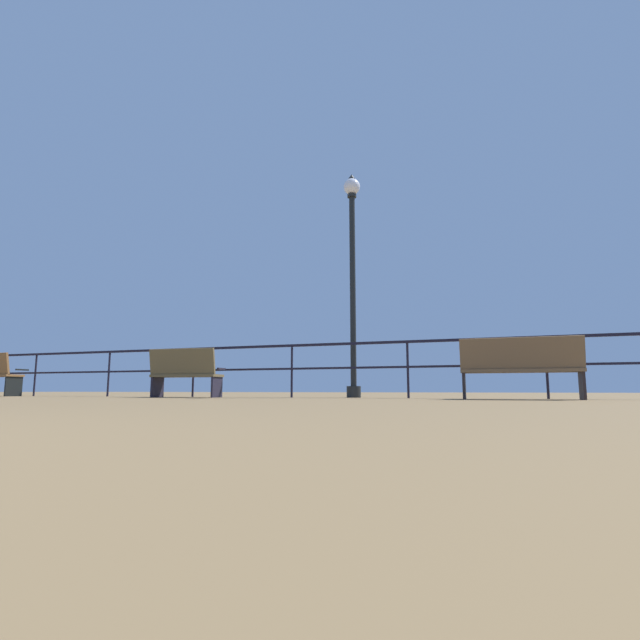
{
  "coord_description": "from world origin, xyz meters",
  "views": [
    {
      "loc": [
        2.77,
        0.91,
        0.15
      ],
      "look_at": [
        -0.37,
        9.36,
        1.43
      ],
      "focal_mm": 27.54,
      "sensor_mm": 36.0,
      "label": 1
    }
  ],
  "objects": [
    {
      "name": "bench_near_left",
      "position": [
        -3.15,
        9.13,
        0.51
      ],
      "size": [
        1.45,
        0.74,
        0.95
      ],
      "color": "brown",
      "rests_on": "ground_plane"
    },
    {
      "name": "pier_railing",
      "position": [
        0.0,
        9.86,
        0.78
      ],
      "size": [
        25.37,
        0.05,
        1.05
      ],
      "color": "black",
      "rests_on": "ground_plane"
    },
    {
      "name": "bench_near_right",
      "position": [
        3.03,
        9.13,
        0.53
      ],
      "size": [
        1.8,
        0.63,
        0.95
      ],
      "color": "brown",
      "rests_on": "ground_plane"
    },
    {
      "name": "lamppost_center",
      "position": [
        0.03,
        10.18,
        2.68
      ],
      "size": [
        0.34,
        0.34,
        4.58
      ],
      "color": "black",
      "rests_on": "ground_plane"
    }
  ]
}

